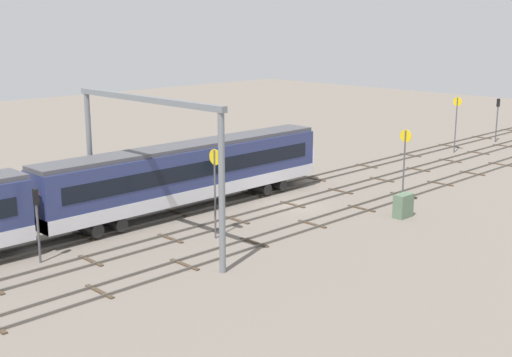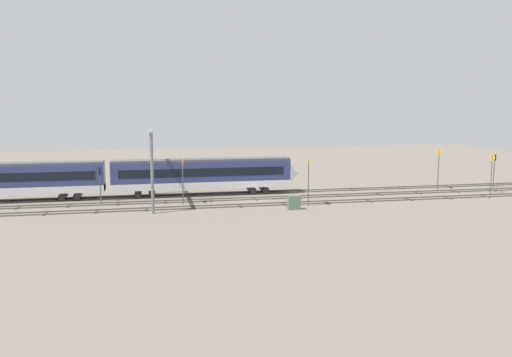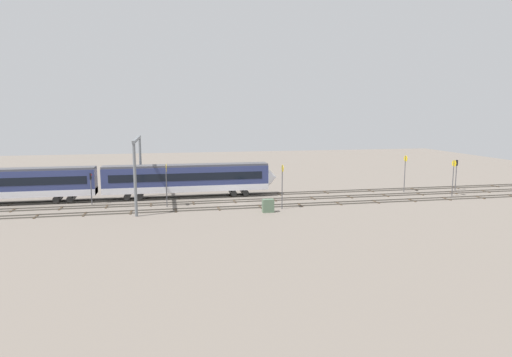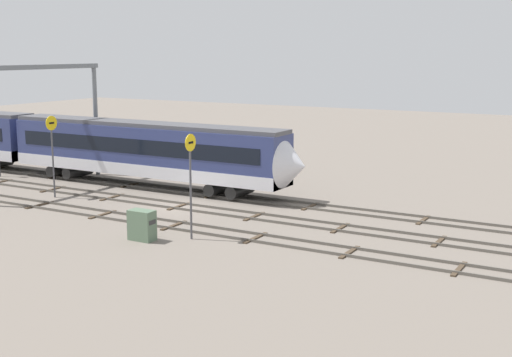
{
  "view_description": "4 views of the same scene",
  "coord_description": "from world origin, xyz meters",
  "px_view_note": "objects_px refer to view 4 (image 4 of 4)",
  "views": [
    {
      "loc": [
        -36.65,
        -32.96,
        13.57
      ],
      "look_at": [
        -1.2,
        2.72,
        1.8
      ],
      "focal_mm": 47.54,
      "sensor_mm": 36.0,
      "label": 1
    },
    {
      "loc": [
        -13.33,
        -65.09,
        12.15
      ],
      "look_at": [
        0.05,
        -0.51,
        2.77
      ],
      "focal_mm": 36.24,
      "sensor_mm": 36.0,
      "label": 2
    },
    {
      "loc": [
        -9.51,
        -61.62,
        12.53
      ],
      "look_at": [
        3.68,
        2.73,
        2.8
      ],
      "focal_mm": 31.36,
      "sensor_mm": 36.0,
      "label": 3
    },
    {
      "loc": [
        26.66,
        -36.3,
        10.22
      ],
      "look_at": [
        4.35,
        2.75,
        1.88
      ],
      "focal_mm": 48.37,
      "sensor_mm": 36.0,
      "label": 4
    }
  ],
  "objects_px": {
    "relay_cabinet": "(142,225)",
    "speed_sign_mid_trackside": "(191,172)",
    "speed_sign_near_foreground": "(52,144)",
    "overhead_gantry": "(33,101)"
  },
  "relations": [
    {
      "from": "speed_sign_mid_trackside",
      "to": "relay_cabinet",
      "type": "bearing_deg",
      "value": -145.77
    },
    {
      "from": "speed_sign_mid_trackside",
      "to": "relay_cabinet",
      "type": "height_order",
      "value": "speed_sign_mid_trackside"
    },
    {
      "from": "overhead_gantry",
      "to": "speed_sign_near_foreground",
      "type": "relative_size",
      "value": 2.39
    },
    {
      "from": "overhead_gantry",
      "to": "speed_sign_mid_trackside",
      "type": "height_order",
      "value": "overhead_gantry"
    },
    {
      "from": "speed_sign_near_foreground",
      "to": "relay_cabinet",
      "type": "bearing_deg",
      "value": -24.73
    },
    {
      "from": "overhead_gantry",
      "to": "speed_sign_mid_trackside",
      "type": "xyz_separation_m",
      "value": [
        18.46,
        -6.1,
        -2.78
      ]
    },
    {
      "from": "relay_cabinet",
      "to": "overhead_gantry",
      "type": "bearing_deg",
      "value": 154.86
    },
    {
      "from": "speed_sign_mid_trackside",
      "to": "relay_cabinet",
      "type": "xyz_separation_m",
      "value": [
        -2.23,
        -1.52,
        -2.92
      ]
    },
    {
      "from": "relay_cabinet",
      "to": "speed_sign_mid_trackside",
      "type": "bearing_deg",
      "value": 34.23
    },
    {
      "from": "overhead_gantry",
      "to": "speed_sign_near_foreground",
      "type": "height_order",
      "value": "overhead_gantry"
    }
  ]
}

